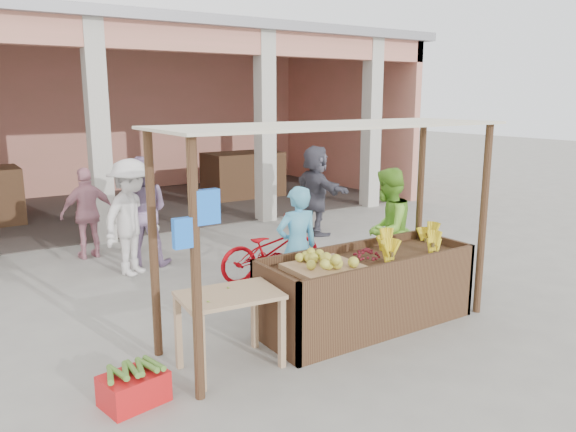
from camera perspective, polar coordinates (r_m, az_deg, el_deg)
ground at (r=6.59m, az=4.53°, el=-11.88°), size 60.00×60.00×0.00m
market_building at (r=14.18m, az=-18.16°, el=11.60°), size 14.40×6.40×4.20m
fruit_stall at (r=6.74m, az=7.99°, el=-7.75°), size 2.60×0.95×0.80m
stall_awning at (r=6.10m, az=4.38°, el=5.51°), size 4.09×1.35×2.39m
banana_heap at (r=7.02m, az=11.92°, el=-2.71°), size 1.22×0.66×0.22m
melon_tray at (r=6.16m, az=3.72°, el=-4.72°), size 0.77×0.67×0.20m
berry_heap at (r=6.65m, az=7.94°, el=-3.74°), size 0.45×0.37×0.14m
side_table at (r=5.61m, az=-5.96°, el=-9.13°), size 1.03×0.74×0.79m
papaya_pile at (r=5.53m, az=-6.01°, el=-6.72°), size 0.78×0.45×0.22m
red_crate at (r=5.36m, az=-15.39°, el=-16.55°), size 0.61×0.49×0.28m
plantain_bundle at (r=5.28m, az=-15.50°, el=-14.79°), size 0.43×0.30×0.09m
produce_sacks at (r=12.47m, az=0.42°, el=1.12°), size 0.80×0.50×0.61m
vendor_blue at (r=7.14m, az=0.93°, el=-2.77°), size 0.68×0.54×1.68m
vendor_green at (r=7.81m, az=10.02°, el=-1.14°), size 1.00×0.81×1.82m
motorcycle at (r=8.37m, az=-1.73°, el=-3.28°), size 0.64×1.76×0.91m
shopper_a at (r=8.75m, az=-15.63°, el=0.30°), size 1.36×1.18×1.91m
shopper_b at (r=9.91m, az=-19.68°, el=0.57°), size 0.99×0.57×1.63m
shopper_d at (r=10.97m, az=2.83°, el=2.88°), size 0.80×1.74×1.84m
shopper_f at (r=9.21m, az=-14.59°, el=0.96°), size 1.08×0.93×1.92m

